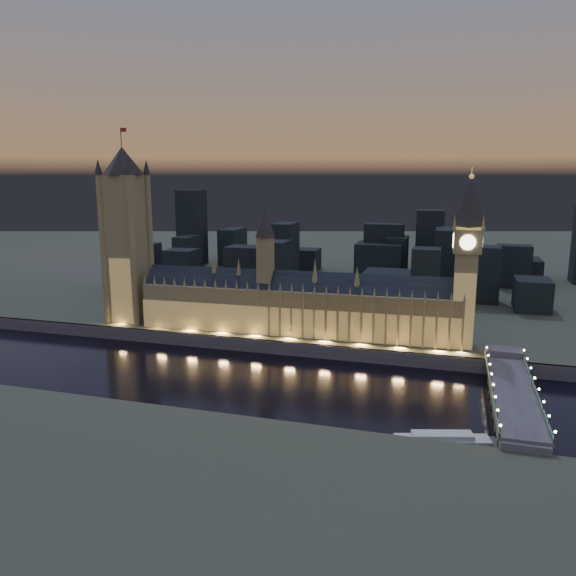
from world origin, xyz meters
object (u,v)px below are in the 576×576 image
(westminster_bridge, at_px, (511,395))
(river_boat, at_px, (442,440))
(elizabeth_tower, at_px, (467,249))
(victoria_tower, at_px, (126,227))
(palace_of_westminster, at_px, (294,304))

(westminster_bridge, xyz_separation_m, river_boat, (-29.57, -46.54, -4.43))
(elizabeth_tower, distance_m, river_boat, 128.71)
(victoria_tower, distance_m, elizabeth_tower, 218.11)
(palace_of_westminster, bearing_deg, westminster_bridge, -27.94)
(palace_of_westminster, relative_size, victoria_tower, 1.58)
(elizabeth_tower, xyz_separation_m, westminster_bridge, (22.11, -65.36, -58.73))
(palace_of_westminster, bearing_deg, victoria_tower, 179.91)
(victoria_tower, xyz_separation_m, westminster_bridge, (240.11, -65.37, -65.60))
(elizabeth_tower, xyz_separation_m, river_boat, (-7.46, -111.90, -63.15))
(palace_of_westminster, bearing_deg, river_boat, -50.13)
(westminster_bridge, bearing_deg, palace_of_westminster, 152.06)
(palace_of_westminster, distance_m, westminster_bridge, 140.58)
(westminster_bridge, bearing_deg, elizabeth_tower, 108.69)
(westminster_bridge, bearing_deg, river_boat, -122.43)
(elizabeth_tower, distance_m, westminster_bridge, 90.61)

